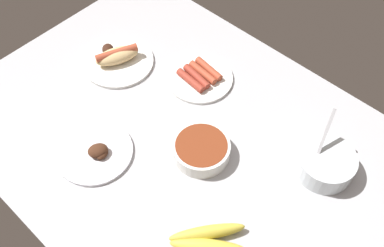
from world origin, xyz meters
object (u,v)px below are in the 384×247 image
object	(u,v)px
plate_hotdog_assembled	(117,58)
bowl_chili	(201,149)
plate_grilled_meat	(95,152)
bowl_coleslaw	(326,163)
banana_bunch	(208,240)
plate_sausages	(200,77)

from	to	relation	value
plate_hotdog_assembled	bowl_chili	distance (cm)	42.94
plate_hotdog_assembled	plate_grilled_meat	bearing A→B (deg)	128.32
plate_grilled_meat	bowl_coleslaw	world-z (taller)	bowl_coleslaw
plate_grilled_meat	plate_hotdog_assembled	xyz separation A→B (cm)	(21.20, -26.82, 1.05)
banana_bunch	bowl_coleslaw	xyz separation A→B (cm)	(-9.02, -35.52, 1.64)
plate_hotdog_assembled	bowl_chili	xyz separation A→B (cm)	(-42.26, 7.56, 0.62)
plate_sausages	bowl_chili	world-z (taller)	bowl_chili
banana_bunch	plate_grilled_meat	bearing A→B (deg)	2.81
bowl_coleslaw	bowl_chili	xyz separation A→B (cm)	(26.81, 18.18, -0.93)
plate_hotdog_assembled	plate_sausages	bearing A→B (deg)	-152.58
banana_bunch	plate_hotdog_assembled	size ratio (longest dim) A/B	0.80
plate_grilled_meat	plate_sausages	bearing A→B (deg)	-93.68
plate_sausages	plate_hotdog_assembled	size ratio (longest dim) A/B	0.91
banana_bunch	plate_hotdog_assembled	distance (cm)	65.02
plate_grilled_meat	plate_sausages	world-z (taller)	plate_grilled_meat
bowl_coleslaw	plate_hotdog_assembled	size ratio (longest dim) A/B	0.70
plate_hotdog_assembled	bowl_chili	size ratio (longest dim) A/B	1.44
plate_grilled_meat	plate_hotdog_assembled	size ratio (longest dim) A/B	0.94
banana_bunch	plate_hotdog_assembled	world-z (taller)	plate_hotdog_assembled
bowl_coleslaw	plate_hotdog_assembled	world-z (taller)	bowl_coleslaw
plate_grilled_meat	banana_bunch	bearing A→B (deg)	-177.19
plate_hotdog_assembled	banana_bunch	bearing A→B (deg)	157.47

